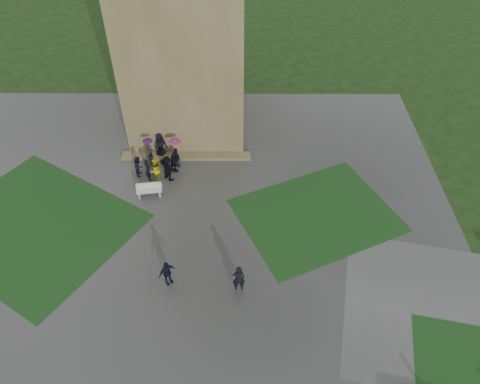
{
  "coord_description": "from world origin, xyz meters",
  "views": [
    {
      "loc": [
        3.91,
        -14.93,
        20.72
      ],
      "look_at": [
        3.79,
        5.8,
        1.2
      ],
      "focal_mm": 35.0,
      "sensor_mm": 36.0,
      "label": 1
    }
  ],
  "objects_px": {
    "tower": "(181,4)",
    "bench": "(149,190)",
    "pedestrian_mid": "(167,273)",
    "pedestrian_near": "(239,278)"
  },
  "relations": [
    {
      "from": "tower",
      "to": "bench",
      "type": "height_order",
      "value": "tower"
    },
    {
      "from": "bench",
      "to": "pedestrian_mid",
      "type": "bearing_deg",
      "value": -81.3
    },
    {
      "from": "pedestrian_mid",
      "to": "pedestrian_near",
      "type": "height_order",
      "value": "pedestrian_near"
    },
    {
      "from": "pedestrian_near",
      "to": "pedestrian_mid",
      "type": "bearing_deg",
      "value": -12.01
    },
    {
      "from": "tower",
      "to": "bench",
      "type": "bearing_deg",
      "value": -103.49
    },
    {
      "from": "tower",
      "to": "pedestrian_near",
      "type": "xyz_separation_m",
      "value": [
        3.76,
        -15.41,
        -8.09
      ]
    },
    {
      "from": "pedestrian_mid",
      "to": "bench",
      "type": "bearing_deg",
      "value": 65.96
    },
    {
      "from": "tower",
      "to": "pedestrian_near",
      "type": "bearing_deg",
      "value": -76.3
    },
    {
      "from": "bench",
      "to": "pedestrian_near",
      "type": "height_order",
      "value": "pedestrian_near"
    },
    {
      "from": "pedestrian_mid",
      "to": "pedestrian_near",
      "type": "distance_m",
      "value": 3.78
    }
  ]
}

